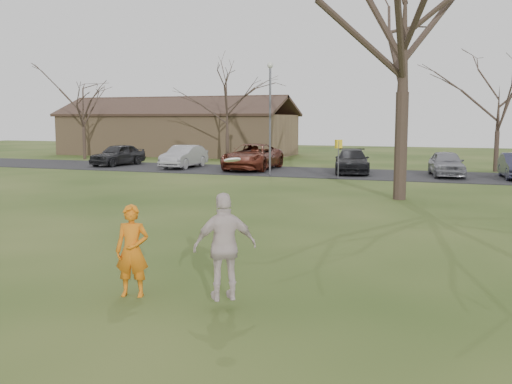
{
  "coord_description": "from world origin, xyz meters",
  "views": [
    {
      "loc": [
        4.63,
        -8.52,
        3.18
      ],
      "look_at": [
        0.0,
        4.0,
        1.5
      ],
      "focal_mm": 41.07,
      "sensor_mm": 36.0,
      "label": 1
    }
  ],
  "objects_px": {
    "big_tree": "(405,18)",
    "building": "(177,133)",
    "car_4": "(446,163)",
    "catching_play": "(225,246)",
    "player_defender": "(132,251)",
    "car_1": "(184,157)",
    "car_2": "(252,157)",
    "car_3": "(352,161)",
    "lamp_post": "(270,104)",
    "car_0": "(118,155)"
  },
  "relations": [
    {
      "from": "car_3",
      "to": "building",
      "type": "distance_m",
      "value": 22.23
    },
    {
      "from": "car_0",
      "to": "car_3",
      "type": "bearing_deg",
      "value": 7.6
    },
    {
      "from": "building",
      "to": "car_2",
      "type": "bearing_deg",
      "value": -46.81
    },
    {
      "from": "car_4",
      "to": "lamp_post",
      "type": "relative_size",
      "value": 0.66
    },
    {
      "from": "car_0",
      "to": "car_3",
      "type": "distance_m",
      "value": 15.94
    },
    {
      "from": "lamp_post",
      "to": "building",
      "type": "bearing_deg",
      "value": 132.09
    },
    {
      "from": "player_defender",
      "to": "car_1",
      "type": "relative_size",
      "value": 0.38
    },
    {
      "from": "lamp_post",
      "to": "player_defender",
      "type": "bearing_deg",
      "value": -77.3
    },
    {
      "from": "player_defender",
      "to": "car_1",
      "type": "bearing_deg",
      "value": 100.24
    },
    {
      "from": "car_2",
      "to": "big_tree",
      "type": "distance_m",
      "value": 15.73
    },
    {
      "from": "player_defender",
      "to": "catching_play",
      "type": "distance_m",
      "value": 1.88
    },
    {
      "from": "player_defender",
      "to": "car_2",
      "type": "height_order",
      "value": "player_defender"
    },
    {
      "from": "car_0",
      "to": "big_tree",
      "type": "relative_size",
      "value": 0.3
    },
    {
      "from": "car_3",
      "to": "catching_play",
      "type": "bearing_deg",
      "value": -95.76
    },
    {
      "from": "car_1",
      "to": "car_2",
      "type": "height_order",
      "value": "car_2"
    },
    {
      "from": "player_defender",
      "to": "car_4",
      "type": "height_order",
      "value": "player_defender"
    },
    {
      "from": "car_1",
      "to": "building",
      "type": "relative_size",
      "value": 0.21
    },
    {
      "from": "car_2",
      "to": "catching_play",
      "type": "relative_size",
      "value": 2.39
    },
    {
      "from": "player_defender",
      "to": "car_4",
      "type": "xyz_separation_m",
      "value": [
        4.34,
        24.77,
        -0.09
      ]
    },
    {
      "from": "car_2",
      "to": "big_tree",
      "type": "relative_size",
      "value": 0.41
    },
    {
      "from": "player_defender",
      "to": "car_3",
      "type": "xyz_separation_m",
      "value": [
        -0.89,
        24.85,
        -0.11
      ]
    },
    {
      "from": "car_3",
      "to": "player_defender",
      "type": "bearing_deg",
      "value": -99.99
    },
    {
      "from": "car_0",
      "to": "catching_play",
      "type": "relative_size",
      "value": 1.78
    },
    {
      "from": "player_defender",
      "to": "car_1",
      "type": "distance_m",
      "value": 27.44
    },
    {
      "from": "player_defender",
      "to": "big_tree",
      "type": "distance_m",
      "value": 16.21
    },
    {
      "from": "catching_play",
      "to": "lamp_post",
      "type": "distance_m",
      "value": 23.51
    },
    {
      "from": "car_4",
      "to": "building",
      "type": "relative_size",
      "value": 0.2
    },
    {
      "from": "car_0",
      "to": "big_tree",
      "type": "height_order",
      "value": "big_tree"
    },
    {
      "from": "car_1",
      "to": "catching_play",
      "type": "xyz_separation_m",
      "value": [
        13.59,
        -24.92,
        0.32
      ]
    },
    {
      "from": "car_3",
      "to": "building",
      "type": "relative_size",
      "value": 0.23
    },
    {
      "from": "car_1",
      "to": "car_3",
      "type": "distance_m",
      "value": 10.85
    },
    {
      "from": "player_defender",
      "to": "big_tree",
      "type": "xyz_separation_m",
      "value": [
        3.0,
        14.68,
        6.17
      ]
    },
    {
      "from": "player_defender",
      "to": "car_1",
      "type": "xyz_separation_m",
      "value": [
        -11.74,
        24.8,
        -0.07
      ]
    },
    {
      "from": "car_1",
      "to": "car_3",
      "type": "xyz_separation_m",
      "value": [
        10.85,
        0.05,
        -0.04
      ]
    },
    {
      "from": "car_3",
      "to": "lamp_post",
      "type": "distance_m",
      "value": 5.88
    },
    {
      "from": "car_3",
      "to": "lamp_post",
      "type": "bearing_deg",
      "value": -159.07
    },
    {
      "from": "car_4",
      "to": "catching_play",
      "type": "relative_size",
      "value": 1.71
    },
    {
      "from": "car_2",
      "to": "big_tree",
      "type": "height_order",
      "value": "big_tree"
    },
    {
      "from": "car_1",
      "to": "building",
      "type": "height_order",
      "value": "building"
    },
    {
      "from": "player_defender",
      "to": "car_1",
      "type": "height_order",
      "value": "player_defender"
    },
    {
      "from": "big_tree",
      "to": "building",
      "type": "bearing_deg",
      "value": 133.73
    },
    {
      "from": "building",
      "to": "lamp_post",
      "type": "bearing_deg",
      "value": -47.91
    },
    {
      "from": "catching_play",
      "to": "lamp_post",
      "type": "height_order",
      "value": "lamp_post"
    },
    {
      "from": "car_3",
      "to": "car_4",
      "type": "xyz_separation_m",
      "value": [
        5.23,
        -0.08,
        0.02
      ]
    },
    {
      "from": "car_4",
      "to": "car_3",
      "type": "bearing_deg",
      "value": 168.51
    },
    {
      "from": "car_1",
      "to": "big_tree",
      "type": "distance_m",
      "value": 18.93
    },
    {
      "from": "car_3",
      "to": "car_4",
      "type": "distance_m",
      "value": 5.23
    },
    {
      "from": "player_defender",
      "to": "car_2",
      "type": "relative_size",
      "value": 0.29
    },
    {
      "from": "car_0",
      "to": "car_1",
      "type": "relative_size",
      "value": 0.98
    },
    {
      "from": "player_defender",
      "to": "car_3",
      "type": "bearing_deg",
      "value": 76.96
    }
  ]
}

